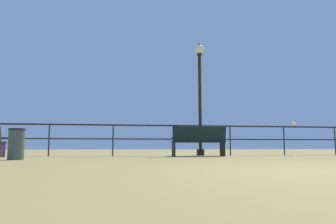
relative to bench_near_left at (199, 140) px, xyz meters
The scene contains 5 objects.
pier_railing 0.77m from the bench_near_left, 67.22° to the left, with size 22.57×0.05×1.06m.
bench_near_left is the anchor object (origin of this frame).
lamppost_center 2.14m from the bench_near_left, 72.45° to the left, with size 0.34×0.34×4.15m.
seagull_on_rail 3.88m from the bench_near_left, 10.01° to the left, with size 0.35×0.27×0.18m.
trash_bin 5.36m from the bench_near_left, 159.62° to the right, with size 0.39×0.39×0.75m.
Camera 1 is at (-2.79, -3.49, 0.32)m, focal length 32.92 mm.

